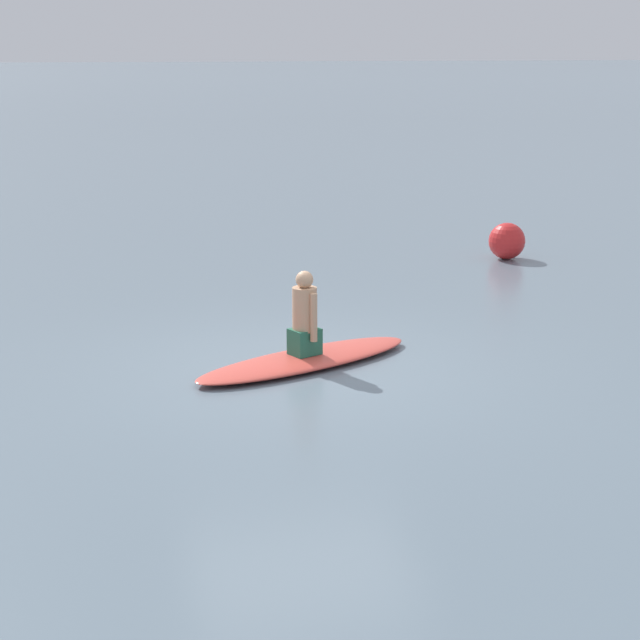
# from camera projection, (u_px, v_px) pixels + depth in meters

# --- Properties ---
(ground_plane) EXTENTS (400.00, 400.00, 0.00)m
(ground_plane) POSITION_uv_depth(u_px,v_px,m) (302.00, 369.00, 11.38)
(ground_plane) COLOR slate
(surfboard) EXTENTS (2.80, 1.82, 0.12)m
(surfboard) POSITION_uv_depth(u_px,v_px,m) (305.00, 360.00, 11.51)
(surfboard) COLOR #D84C3F
(surfboard) RESTS_ON ground
(person_paddler) EXTENTS (0.38, 0.39, 0.92)m
(person_paddler) POSITION_uv_depth(u_px,v_px,m) (305.00, 317.00, 11.39)
(person_paddler) COLOR #26664C
(person_paddler) RESTS_ON surfboard
(buoy_marker) EXTENTS (0.59, 0.59, 0.59)m
(buoy_marker) POSITION_uv_depth(u_px,v_px,m) (507.00, 241.00, 17.12)
(buoy_marker) COLOR red
(buoy_marker) RESTS_ON ground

